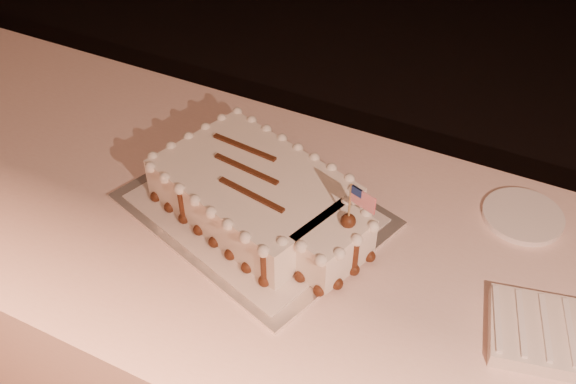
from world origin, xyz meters
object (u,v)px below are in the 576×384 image
at_px(cake_board, 254,210).
at_px(napkin_stack, 555,335).
at_px(side_plate, 523,216).
at_px(banquet_table, 291,346).
at_px(sheet_cake, 262,197).

relative_size(cake_board, napkin_stack, 2.05).
bearing_deg(side_plate, banquet_table, -146.82).
bearing_deg(sheet_cake, banquet_table, -18.33).
relative_size(cake_board, sheet_cake, 1.01).
xyz_separation_m(banquet_table, side_plate, (0.41, 0.27, 0.38)).
bearing_deg(sheet_cake, cake_board, 162.27).
bearing_deg(napkin_stack, sheet_cake, 175.53).
xyz_separation_m(banquet_table, napkin_stack, (0.51, -0.02, 0.39)).
xyz_separation_m(banquet_table, cake_board, (-0.11, 0.03, 0.38)).
xyz_separation_m(cake_board, side_plate, (0.51, 0.23, 0.00)).
bearing_deg(cake_board, sheet_cake, 0.17).
distance_m(cake_board, napkin_stack, 0.62).
xyz_separation_m(napkin_stack, side_plate, (-0.11, 0.29, -0.01)).
bearing_deg(napkin_stack, side_plate, 110.92).
bearing_deg(sheet_cake, napkin_stack, -4.47).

